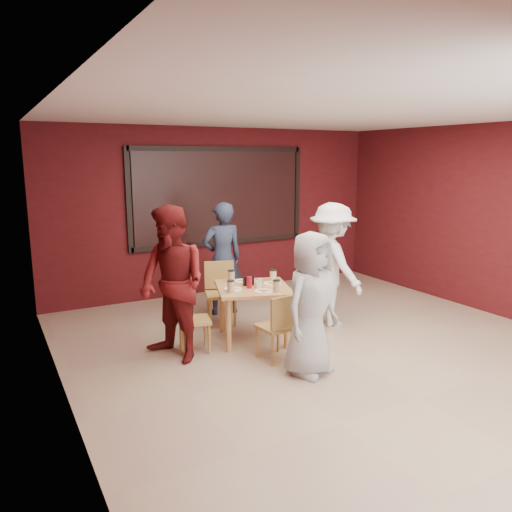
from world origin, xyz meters
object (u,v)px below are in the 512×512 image
chair_left (189,316)px  chair_right (310,297)px  diner_left (173,284)px  chair_front (279,323)px  dining_table (253,293)px  diner_back (222,259)px  diner_right (332,264)px  chair_back (220,289)px  diner_front (311,304)px

chair_left → chair_right: bearing=-1.9°
chair_right → diner_left: diner_left is taller
chair_front → dining_table: bearing=85.7°
diner_back → diner_right: diner_right is taller
chair_back → diner_right: bearing=-30.7°
chair_front → diner_front: diner_front is taller
chair_back → diner_back: size_ratio=0.52×
diner_left → diner_front: bearing=26.0°
dining_table → diner_right: diner_right is taller
diner_back → diner_left: (-1.23, -1.31, 0.06)m
diner_front → diner_left: diner_left is taller
chair_back → diner_right: diner_right is taller
chair_back → diner_front: bearing=-86.2°
chair_front → chair_back: bearing=90.6°
diner_front → diner_back: diner_back is taller
chair_left → chair_back: bearing=45.8°
chair_right → diner_back: bearing=120.2°
diner_front → diner_back: (0.08, 2.38, 0.06)m
chair_back → chair_right: chair_back is taller
chair_left → diner_front: diner_front is taller
chair_left → diner_left: bearing=-150.2°
dining_table → chair_front: 0.76m
dining_table → chair_right: bearing=-2.0°
diner_right → dining_table: bearing=90.0°
diner_right → diner_back: bearing=42.2°
diner_back → diner_right: 1.62m
dining_table → chair_right: 0.87m
chair_left → diner_back: 1.59m
diner_right → chair_right: bearing=98.0°
chair_back → diner_back: 0.55m
diner_left → diner_back: bearing=115.7°
chair_right → diner_left: bearing=-177.7°
diner_front → diner_right: diner_right is taller
diner_left → chair_back: bearing=111.6°
chair_right → diner_right: diner_right is taller
chair_left → chair_right: size_ratio=0.96×
diner_left → chair_front: bearing=37.7°
chair_left → diner_left: (-0.23, -0.13, 0.46)m
diner_right → chair_front: bearing=118.6°
dining_table → chair_left: (-0.86, 0.03, -0.19)m
chair_back → diner_right: size_ratio=0.51×
diner_back → chair_left: bearing=54.6°
chair_right → chair_back: bearing=137.0°
chair_back → diner_back: diner_back is taller
diner_front → diner_right: bearing=25.0°
chair_back → diner_left: 1.45m
chair_back → diner_left: bearing=-137.3°
diner_back → chair_front: bearing=89.2°
chair_front → diner_back: diner_back is taller
dining_table → diner_right: (1.26, 0.04, 0.23)m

